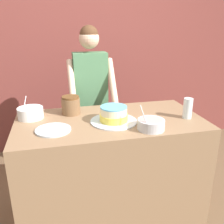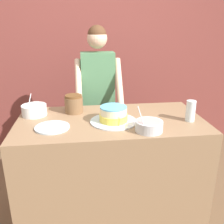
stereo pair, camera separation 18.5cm
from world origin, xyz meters
TOP-DOWN VIEW (x-y plane):
  - wall_back at (0.00, 1.84)m, footprint 10.00×0.05m
  - counter at (0.00, 0.36)m, footprint 1.42×0.73m
  - person_baker at (-0.05, 1.04)m, footprint 0.45×0.43m
  - cake at (0.01, 0.31)m, footprint 0.35×0.35m
  - frosting_bowl_white at (-0.59, 0.53)m, footprint 0.19×0.19m
  - frosting_bowl_pink at (0.23, 0.12)m, footprint 0.19×0.19m
  - drinking_glass at (0.59, 0.26)m, footprint 0.07×0.07m
  - ceramic_plate at (-0.43, 0.25)m, footprint 0.24×0.24m
  - stoneware_jar at (-0.28, 0.56)m, footprint 0.15×0.15m

SIDE VIEW (x-z plane):
  - counter at x=0.00m, z-range 0.00..0.92m
  - ceramic_plate at x=-0.43m, z-range 0.92..0.93m
  - frosting_bowl_pink at x=0.23m, z-range 0.87..1.05m
  - frosting_bowl_white at x=-0.59m, z-range 0.88..1.04m
  - cake at x=0.01m, z-range 0.91..1.03m
  - person_baker at x=-0.05m, z-range 0.19..1.79m
  - stoneware_jar at x=-0.28m, z-range 0.92..1.06m
  - drinking_glass at x=0.59m, z-range 0.92..1.07m
  - wall_back at x=0.00m, z-range 0.00..2.60m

